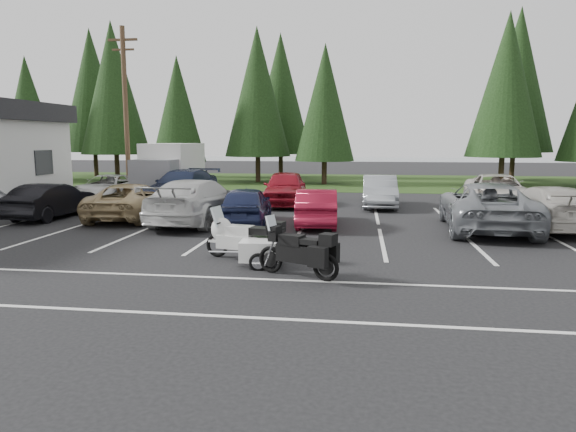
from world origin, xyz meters
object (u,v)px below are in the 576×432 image
(car_near_2, at_px, (132,201))
(adventure_motorcycle, at_px, (297,247))
(cargo_trailer, at_px, (260,254))
(car_near_4, at_px, (246,205))
(car_near_3, at_px, (197,201))
(utility_pole, at_px, (126,110))
(car_near_5, at_px, (317,207))
(car_far_1, at_px, (183,187))
(box_truck, at_px, (167,170))
(car_far_2, at_px, (285,188))
(car_far_4, at_px, (497,191))
(car_near_1, at_px, (52,201))
(car_near_6, at_px, (486,206))
(car_far_3, at_px, (380,191))
(touring_motorcycle, at_px, (245,233))
(car_near_7, at_px, (548,208))
(car_far_0, at_px, (108,188))

(car_near_2, relative_size, adventure_motorcycle, 2.19)
(cargo_trailer, bearing_deg, car_near_4, 102.16)
(car_near_3, bearing_deg, utility_pole, -46.88)
(car_near_4, height_order, car_near_5, car_near_4)
(car_far_1, height_order, cargo_trailer, car_far_1)
(box_truck, bearing_deg, utility_pole, -165.96)
(car_far_1, height_order, car_far_2, car_far_2)
(cargo_trailer, bearing_deg, car_far_2, 91.82)
(car_far_4, bearing_deg, car_near_5, -135.73)
(adventure_motorcycle, bearing_deg, car_far_1, 142.84)
(box_truck, bearing_deg, adventure_motorcycle, -59.83)
(car_near_1, bearing_deg, box_truck, -99.37)
(car_far_1, bearing_deg, car_near_3, -61.27)
(car_near_6, xyz_separation_m, car_far_3, (-3.41, 5.83, -0.11))
(car_near_2, xyz_separation_m, touring_motorcycle, (5.99, -6.27, -0.01))
(car_near_4, bearing_deg, car_far_2, -101.64)
(car_near_6, height_order, car_far_1, car_near_6)
(car_near_5, height_order, car_near_6, car_near_6)
(car_near_5, bearing_deg, car_far_2, -74.46)
(car_far_1, bearing_deg, box_truck, 128.15)
(car_near_2, xyz_separation_m, car_near_6, (13.27, -0.81, 0.13))
(car_near_1, distance_m, touring_motorcycle, 10.99)
(car_near_6, distance_m, cargo_trailer, 9.15)
(box_truck, bearing_deg, cargo_trailer, -61.42)
(car_near_5, relative_size, touring_motorcycle, 1.63)
(car_near_5, xyz_separation_m, car_near_6, (5.88, -0.22, 0.16))
(car_near_4, bearing_deg, adventure_motorcycle, 105.82)
(car_near_7, distance_m, car_far_4, 5.96)
(cargo_trailer, bearing_deg, utility_pole, 121.58)
(touring_motorcycle, xyz_separation_m, adventure_motorcycle, (1.57, -1.55, 0.01))
(utility_pole, bearing_deg, adventure_motorcycle, -53.79)
(car_near_2, bearing_deg, car_near_3, 162.41)
(utility_pole, height_order, car_near_2, utility_pole)
(car_near_4, relative_size, car_far_3, 0.96)
(box_truck, xyz_separation_m, adventure_motorcycle, (9.11, -15.68, -0.75))
(car_near_4, distance_m, touring_motorcycle, 5.61)
(car_near_7, height_order, car_far_2, car_far_2)
(box_truck, bearing_deg, car_near_4, -53.73)
(car_far_0, bearing_deg, car_near_4, -36.59)
(car_near_3, bearing_deg, car_far_0, -38.11)
(car_near_6, relative_size, car_far_2, 1.24)
(car_far_4, height_order, adventure_motorcycle, car_far_4)
(utility_pole, xyz_separation_m, car_near_2, (3.56, -7.36, -4.00))
(car_near_2, bearing_deg, car_near_1, 1.32)
(car_far_1, bearing_deg, car_far_2, 3.73)
(utility_pole, relative_size, car_far_0, 1.87)
(utility_pole, bearing_deg, car_near_2, -64.21)
(car_far_3, bearing_deg, touring_motorcycle, -108.60)
(car_far_3, height_order, cargo_trailer, car_far_3)
(car_far_2, bearing_deg, car_near_4, -100.34)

